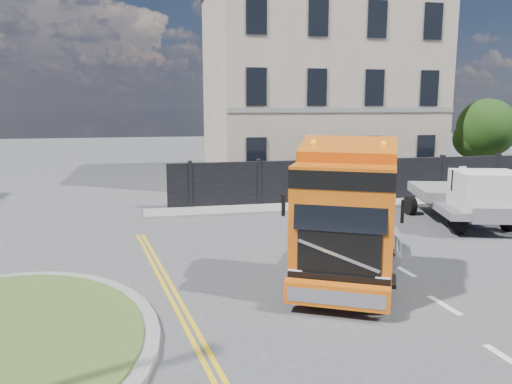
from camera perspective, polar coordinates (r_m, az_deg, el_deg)
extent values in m
plane|color=#424244|center=(13.53, 4.44, -9.24)|extent=(120.00, 120.00, 0.00)
cube|color=black|center=(23.60, 12.24, 1.30)|extent=(18.00, 0.25, 2.00)
cube|color=#BBA995|center=(30.35, 6.61, 11.84)|extent=(12.00, 10.00, 11.00)
cylinder|color=#382619|center=(30.48, 24.61, 2.90)|extent=(0.24, 0.24, 2.40)
sphere|color=black|center=(30.34, 24.88, 6.65)|extent=(3.20, 3.20, 3.20)
sphere|color=black|center=(30.39, 23.59, 5.61)|extent=(2.20, 2.20, 2.20)
cube|color=gray|center=(22.96, 13.07, -1.35)|extent=(20.00, 1.60, 0.12)
cube|color=black|center=(13.58, 10.55, -6.37)|extent=(4.50, 5.96, 0.40)
cube|color=#D65D0F|center=(11.78, 10.10, -2.63)|extent=(3.03, 3.07, 2.48)
cube|color=#D65D0F|center=(12.52, 10.64, 2.83)|extent=(2.34, 1.73, 1.24)
cube|color=black|center=(10.60, 9.59, -2.05)|extent=(1.76, 0.95, 0.93)
cube|color=#D65D0F|center=(10.83, 9.17, -11.57)|extent=(2.11, 1.30, 0.49)
cylinder|color=black|center=(11.62, 4.78, -10.10)|extent=(0.68, 0.95, 0.92)
cylinder|color=gray|center=(11.62, 4.78, -10.10)|extent=(0.52, 0.60, 0.51)
cylinder|color=black|center=(11.46, 14.40, -10.69)|extent=(0.68, 0.95, 0.92)
cylinder|color=gray|center=(11.46, 14.40, -10.69)|extent=(0.52, 0.60, 0.51)
cylinder|color=black|center=(14.59, 7.05, -5.97)|extent=(0.68, 0.95, 0.92)
cylinder|color=gray|center=(14.59, 7.05, -5.97)|extent=(0.52, 0.60, 0.51)
cylinder|color=black|center=(14.46, 14.63, -6.37)|extent=(0.68, 0.95, 0.92)
cylinder|color=gray|center=(14.46, 14.63, -6.37)|extent=(0.52, 0.60, 0.51)
cylinder|color=black|center=(15.60, 7.62, -4.93)|extent=(0.68, 0.95, 0.92)
cylinder|color=gray|center=(15.60, 7.62, -4.93)|extent=(0.52, 0.60, 0.51)
cylinder|color=black|center=(15.48, 14.69, -5.29)|extent=(0.68, 0.95, 0.92)
cylinder|color=gray|center=(15.48, 14.69, -5.29)|extent=(0.52, 0.60, 0.51)
cube|color=slate|center=(20.50, 21.95, -1.15)|extent=(3.40, 5.56, 0.27)
cube|color=silver|center=(19.09, 24.80, 0.02)|extent=(2.51, 2.44, 1.41)
cylinder|color=black|center=(18.70, 22.03, -3.36)|extent=(0.27, 0.76, 0.76)
cylinder|color=black|center=(19.91, 26.95, -2.94)|extent=(0.27, 0.76, 0.76)
cylinder|color=black|center=(21.39, 17.18, -1.48)|extent=(0.27, 0.76, 0.76)
cylinder|color=black|center=(22.46, 21.77, -1.22)|extent=(0.27, 0.76, 0.76)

